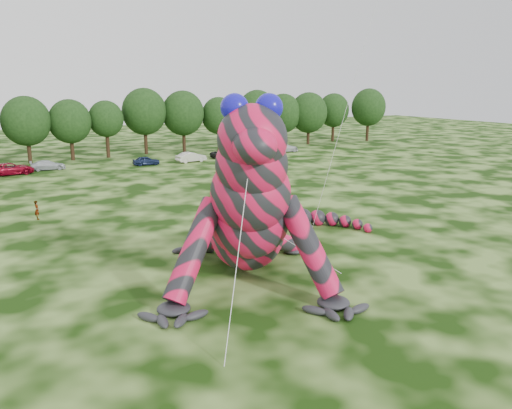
{
  "coord_description": "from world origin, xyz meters",
  "views": [
    {
      "loc": [
        -15.26,
        -21.0,
        10.91
      ],
      "look_at": [
        -1.59,
        4.34,
        4.0
      ],
      "focal_mm": 35.0,
      "sensor_mm": 36.0,
      "label": 1
    }
  ],
  "objects": [
    {
      "name": "inflatable_gecko",
      "position": [
        -1.79,
        5.34,
        5.29
      ],
      "size": [
        24.71,
        26.46,
        10.58
      ],
      "primitive_type": null,
      "rotation": [
        0.0,
        0.0,
        -0.41
      ],
      "color": "#D31344",
      "rests_on": "ground"
    },
    {
      "name": "car_3",
      "position": [
        -8.53,
        49.26,
        0.64
      ],
      "size": [
        4.47,
        2.01,
        1.27
      ],
      "primitive_type": "imported",
      "rotation": [
        0.0,
        0.0,
        1.52
      ],
      "color": "silver",
      "rests_on": "ground"
    },
    {
      "name": "tree_10",
      "position": [
        7.4,
        58.58,
        5.25
      ],
      "size": [
        7.09,
        6.38,
        10.5
      ],
      "primitive_type": null,
      "color": "black",
      "rests_on": "ground"
    },
    {
      "name": "tree_14",
      "position": [
        33.46,
        58.72,
        4.7
      ],
      "size": [
        6.82,
        6.14,
        9.4
      ],
      "primitive_type": null,
      "color": "black",
      "rests_on": "ground"
    },
    {
      "name": "spectator_5",
      "position": [
        7.08,
        19.25,
        0.78
      ],
      "size": [
        0.84,
        1.51,
        1.56
      ],
      "primitive_type": "imported",
      "rotation": [
        0.0,
        0.0,
        4.43
      ],
      "color": "gray",
      "rests_on": "ground"
    },
    {
      "name": "tree_9",
      "position": [
        1.06,
        57.35,
        4.34
      ],
      "size": [
        5.27,
        4.74,
        8.68
      ],
      "primitive_type": null,
      "color": "black",
      "rests_on": "ground"
    },
    {
      "name": "tree_13",
      "position": [
        27.13,
        57.13,
        5.06
      ],
      "size": [
        6.83,
        6.15,
        10.13
      ],
      "primitive_type": null,
      "color": "black",
      "rests_on": "ground"
    },
    {
      "name": "car_7",
      "position": [
        28.21,
        49.92,
        0.75
      ],
      "size": [
        5.2,
        2.12,
        1.51
      ],
      "primitive_type": "imported",
      "rotation": [
        0.0,
        0.0,
        1.57
      ],
      "color": "silver",
      "rests_on": "ground"
    },
    {
      "name": "tree_16",
      "position": [
        45.45,
        59.37,
        4.69
      ],
      "size": [
        6.26,
        5.63,
        9.37
      ],
      "primitive_type": null,
      "color": "black",
      "rests_on": "ground"
    },
    {
      "name": "tree_11",
      "position": [
        13.79,
        58.2,
        5.03
      ],
      "size": [
        7.01,
        6.31,
        10.07
      ],
      "primitive_type": null,
      "color": "black",
      "rests_on": "ground"
    },
    {
      "name": "car_5",
      "position": [
        10.58,
        46.76,
        0.73
      ],
      "size": [
        4.66,
        2.3,
        1.47
      ],
      "primitive_type": "imported",
      "rotation": [
        0.0,
        0.0,
        1.74
      ],
      "color": "beige",
      "rests_on": "ground"
    },
    {
      "name": "tree_7",
      "position": [
        -10.08,
        56.8,
        4.74
      ],
      "size": [
        6.68,
        6.01,
        9.48
      ],
      "primitive_type": null,
      "color": "black",
      "rests_on": "ground"
    },
    {
      "name": "spectator_2",
      "position": [
        12.93,
        30.43,
        0.81
      ],
      "size": [
        1.19,
        0.92,
        1.62
      ],
      "primitive_type": "imported",
      "rotation": [
        0.0,
        0.0,
        2.79
      ],
      "color": "gray",
      "rests_on": "ground"
    },
    {
      "name": "tree_17",
      "position": [
        51.95,
        56.66,
        5.15
      ],
      "size": [
        6.98,
        6.28,
        10.3
      ],
      "primitive_type": null,
      "color": "black",
      "rests_on": "ground"
    },
    {
      "name": "car_2",
      "position": [
        -13.0,
        47.53,
        0.75
      ],
      "size": [
        5.68,
        3.16,
        1.5
      ],
      "primitive_type": "imported",
      "rotation": [
        0.0,
        0.0,
        1.7
      ],
      "color": "maroon",
      "rests_on": "ground"
    },
    {
      "name": "car_4",
      "position": [
        4.03,
        47.09,
        0.63
      ],
      "size": [
        3.78,
        1.71,
        1.26
      ],
      "primitive_type": "imported",
      "rotation": [
        0.0,
        0.0,
        1.51
      ],
      "color": "#162247",
      "rests_on": "ground"
    },
    {
      "name": "tree_15",
      "position": [
        38.47,
        57.77,
        4.82
      ],
      "size": [
        7.17,
        6.45,
        9.63
      ],
      "primitive_type": null,
      "color": "black",
      "rests_on": "ground"
    },
    {
      "name": "ground",
      "position": [
        0.0,
        0.0,
        0.0
      ],
      "size": [
        240.0,
        240.0,
        0.0
      ],
      "primitive_type": "plane",
      "color": "#16330A",
      "rests_on": "ground"
    },
    {
      "name": "tree_12",
      "position": [
        20.01,
        57.74,
        4.49
      ],
      "size": [
        5.99,
        5.39,
        8.97
      ],
      "primitive_type": null,
      "color": "black",
      "rests_on": "ground"
    },
    {
      "name": "car_6",
      "position": [
        16.73,
        48.51,
        0.62
      ],
      "size": [
        4.79,
        2.84,
        1.25
      ],
      "primitive_type": "imported",
      "rotation": [
        0.0,
        0.0,
        1.75
      ],
      "color": "black",
      "rests_on": "ground"
    },
    {
      "name": "tree_8",
      "position": [
        -4.22,
        56.99,
        4.47
      ],
      "size": [
        6.14,
        5.53,
        8.94
      ],
      "primitive_type": null,
      "color": "black",
      "rests_on": "ground"
    },
    {
      "name": "spectator_0",
      "position": [
        -12.23,
        22.94,
        0.8
      ],
      "size": [
        0.41,
        0.6,
        1.6
      ],
      "primitive_type": "imported",
      "rotation": [
        0.0,
        0.0,
        1.61
      ],
      "color": "gray",
      "rests_on": "ground"
    }
  ]
}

